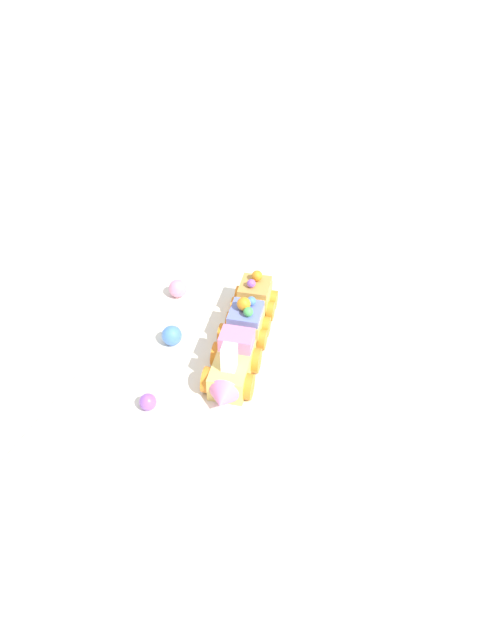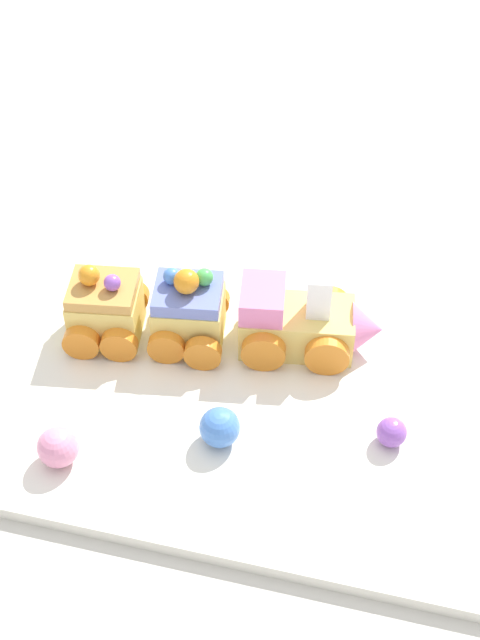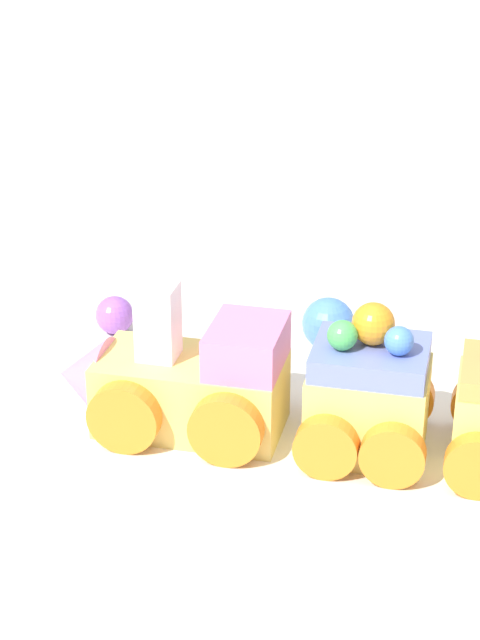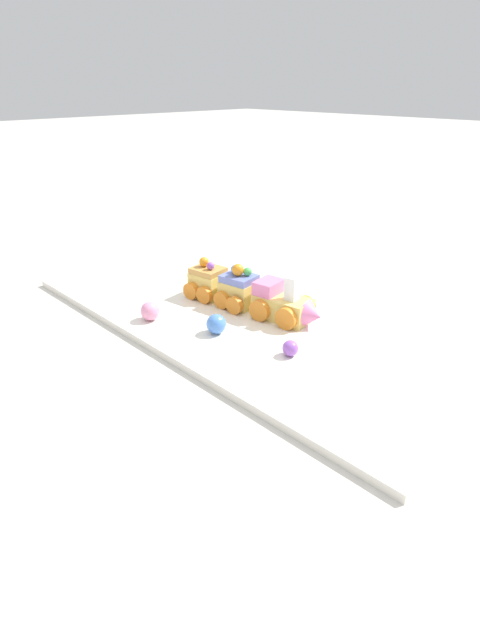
{
  "view_description": "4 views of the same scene",
  "coord_description": "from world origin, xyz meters",
  "px_view_note": "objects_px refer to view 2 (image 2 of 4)",
  "views": [
    {
      "loc": [
        0.51,
        0.23,
        0.54
      ],
      "look_at": [
        -0.03,
        0.03,
        0.06
      ],
      "focal_mm": 28.0,
      "sensor_mm": 36.0,
      "label": 1
    },
    {
      "loc": [
        0.13,
        -0.47,
        0.56
      ],
      "look_at": [
        0.01,
        0.01,
        0.07
      ],
      "focal_mm": 50.0,
      "sensor_mm": 36.0,
      "label": 2
    },
    {
      "loc": [
        -0.15,
        0.48,
        0.29
      ],
      "look_at": [
        0.05,
        -0.01,
        0.05
      ],
      "focal_mm": 60.0,
      "sensor_mm": 36.0,
      "label": 3
    },
    {
      "loc": [
        0.54,
        -0.53,
        0.37
      ],
      "look_at": [
        0.03,
        -0.04,
        0.03
      ],
      "focal_mm": 28.0,
      "sensor_mm": 36.0,
      "label": 4
    }
  ],
  "objects_px": {
    "cake_train_locomotive": "(305,323)",
    "gumball_pink": "(58,447)",
    "gumball_blue": "(220,427)",
    "gumball_purple": "(392,432)",
    "cake_car_caramel": "(106,310)",
    "cake_car_blueberry": "(189,313)"
  },
  "relations": [
    {
      "from": "cake_car_caramel",
      "to": "gumball_pink",
      "type": "xyz_separation_m",
      "value": [
        0.01,
        -0.14,
        -0.01
      ]
    },
    {
      "from": "gumball_blue",
      "to": "cake_car_caramel",
      "type": "bearing_deg",
      "value": 143.66
    },
    {
      "from": "cake_car_caramel",
      "to": "gumball_blue",
      "type": "bearing_deg",
      "value": -45.07
    },
    {
      "from": "cake_car_blueberry",
      "to": "cake_car_caramel",
      "type": "bearing_deg",
      "value": -179.95
    },
    {
      "from": "cake_train_locomotive",
      "to": "gumball_pink",
      "type": "height_order",
      "value": "cake_train_locomotive"
    },
    {
      "from": "cake_train_locomotive",
      "to": "gumball_blue",
      "type": "xyz_separation_m",
      "value": [
        -0.04,
        -0.12,
        -0.01
      ]
    },
    {
      "from": "cake_car_caramel",
      "to": "gumball_purple",
      "type": "relative_size",
      "value": 3.33
    },
    {
      "from": "gumball_pink",
      "to": "cake_car_blueberry",
      "type": "bearing_deg",
      "value": 68.02
    },
    {
      "from": "gumball_blue",
      "to": "gumball_purple",
      "type": "distance_m",
      "value": 0.13
    },
    {
      "from": "cake_train_locomotive",
      "to": "gumball_blue",
      "type": "distance_m",
      "value": 0.12
    },
    {
      "from": "cake_train_locomotive",
      "to": "gumball_pink",
      "type": "relative_size",
      "value": 3.92
    },
    {
      "from": "cake_train_locomotive",
      "to": "gumball_blue",
      "type": "relative_size",
      "value": 3.95
    },
    {
      "from": "gumball_purple",
      "to": "cake_car_caramel",
      "type": "bearing_deg",
      "value": 166.3
    },
    {
      "from": "gumball_blue",
      "to": "cake_train_locomotive",
      "type": "bearing_deg",
      "value": 69.5
    },
    {
      "from": "cake_car_blueberry",
      "to": "gumball_pink",
      "type": "bearing_deg",
      "value": -120.7
    },
    {
      "from": "cake_car_blueberry",
      "to": "gumball_blue",
      "type": "bearing_deg",
      "value": -71.19
    },
    {
      "from": "gumball_blue",
      "to": "gumball_pink",
      "type": "bearing_deg",
      "value": -157.57
    },
    {
      "from": "cake_car_caramel",
      "to": "gumball_purple",
      "type": "height_order",
      "value": "cake_car_caramel"
    },
    {
      "from": "cake_car_blueberry",
      "to": "cake_train_locomotive",
      "type": "bearing_deg",
      "value": -0.02
    },
    {
      "from": "cake_train_locomotive",
      "to": "cake_car_blueberry",
      "type": "height_order",
      "value": "same"
    },
    {
      "from": "gumball_blue",
      "to": "gumball_pink",
      "type": "height_order",
      "value": "same"
    },
    {
      "from": "gumball_purple",
      "to": "gumball_pink",
      "type": "bearing_deg",
      "value": -162.5
    }
  ]
}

